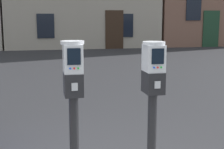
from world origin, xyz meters
The scene contains 2 objects.
parking_meter_near_kerb centered at (-0.22, -0.20, 1.13)m, with size 0.22×0.25×1.43m.
parking_meter_twin_adjacent centered at (0.55, -0.20, 1.11)m, with size 0.22×0.25×1.41m.
Camera 1 is at (-0.47, -3.22, 1.79)m, focal length 53.48 mm.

